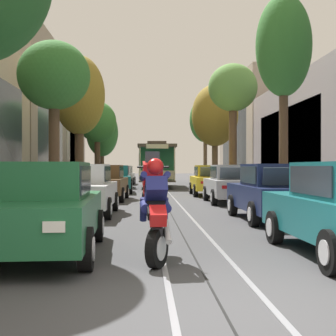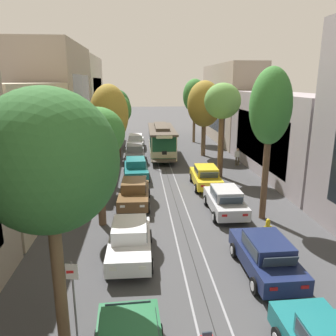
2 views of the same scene
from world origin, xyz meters
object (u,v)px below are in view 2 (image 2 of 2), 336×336
at_px(parked_car_grey_fifth_left, 135,153).
at_px(fire_hydrant, 268,226).
at_px(street_tree_kerb_left_near, 48,163).
at_px(street_tree_kerb_left_far, 119,108).
at_px(parked_car_yellow_fourth_right, 206,176).
at_px(street_tree_kerb_right_mid, 223,104).
at_px(parked_car_silver_mid_right, 225,200).
at_px(parked_car_white_sixth_left, 136,141).
at_px(street_sign_post, 74,294).
at_px(parked_car_navy_second_right, 266,255).
at_px(street_tree_kerb_right_fourth, 204,104).
at_px(street_tree_kerb_right_second, 270,108).
at_px(cable_car_trolley, 161,141).
at_px(parked_car_white_second_left, 130,240).
at_px(parked_car_brown_mid_left, 134,193).
at_px(street_tree_kerb_left_fourth, 117,111).
at_px(parked_car_teal_fourth_left, 136,168).
at_px(street_tree_kerb_left_second, 98,135).
at_px(street_tree_kerb_left_mid, 109,116).
at_px(street_tree_kerb_right_far, 195,96).
at_px(pedestrian_on_left_pavement, 237,156).

xyz_separation_m(parked_car_grey_fifth_left, fire_hydrant, (6.94, -16.81, -0.38)).
height_order(street_tree_kerb_left_near, street_tree_kerb_left_far, street_tree_kerb_left_near).
distance_m(parked_car_yellow_fourth_right, street_tree_kerb_right_mid, 5.98).
height_order(parked_car_silver_mid_right, fire_hydrant, parked_car_silver_mid_right).
height_order(parked_car_white_sixth_left, street_sign_post, street_sign_post).
height_order(parked_car_navy_second_right, street_tree_kerb_right_fourth, street_tree_kerb_right_fourth).
distance_m(street_tree_kerb_right_second, cable_car_trolley, 17.72).
bearing_deg(fire_hydrant, parked_car_white_second_left, -166.65).
height_order(parked_car_brown_mid_left, street_tree_kerb_right_fourth, street_tree_kerb_right_fourth).
relative_size(parked_car_white_second_left, street_tree_kerb_right_mid, 0.58).
bearing_deg(street_tree_kerb_right_second, parked_car_yellow_fourth_right, 109.53).
distance_m(parked_car_white_second_left, street_sign_post, 5.18).
relative_size(street_tree_kerb_left_fourth, fire_hydrant, 7.57).
distance_m(parked_car_white_sixth_left, parked_car_navy_second_right, 27.26).
relative_size(parked_car_grey_fifth_left, cable_car_trolley, 0.48).
distance_m(parked_car_brown_mid_left, parked_car_yellow_fourth_right, 6.13).
xyz_separation_m(parked_car_white_second_left, parked_car_brown_mid_left, (0.10, 6.41, 0.00)).
height_order(parked_car_teal_fourth_left, street_tree_kerb_right_fourth, street_tree_kerb_right_fourth).
height_order(street_tree_kerb_left_fourth, cable_car_trolley, street_tree_kerb_left_fourth).
relative_size(parked_car_navy_second_right, street_tree_kerb_right_mid, 0.58).
height_order(parked_car_grey_fifth_left, street_tree_kerb_left_far, street_tree_kerb_left_far).
distance_m(street_tree_kerb_left_second, street_tree_kerb_right_mid, 12.22).
relative_size(street_tree_kerb_left_mid, cable_car_trolley, 0.81).
distance_m(parked_car_navy_second_right, street_sign_post, 7.68).
xyz_separation_m(parked_car_grey_fifth_left, street_tree_kerb_right_mid, (7.00, -6.24, 5.12)).
relative_size(parked_car_white_sixth_left, parked_car_navy_second_right, 1.00).
distance_m(parked_car_navy_second_right, street_tree_kerb_left_far, 29.58).
bearing_deg(parked_car_white_sixth_left, street_tree_kerb_left_second, -94.41).
bearing_deg(street_tree_kerb_left_near, street_tree_kerb_left_mid, 88.92).
relative_size(parked_car_white_sixth_left, street_tree_kerb_left_near, 0.58).
relative_size(parked_car_silver_mid_right, cable_car_trolley, 0.48).
relative_size(parked_car_navy_second_right, street_tree_kerb_right_fourth, 0.57).
bearing_deg(street_tree_kerb_right_fourth, street_tree_kerb_right_far, 87.93).
height_order(parked_car_navy_second_right, cable_car_trolley, cable_car_trolley).
xyz_separation_m(street_tree_kerb_left_second, street_tree_kerb_left_far, (-0.29, 23.05, -0.44)).
bearing_deg(street_tree_kerb_right_mid, parked_car_grey_fifth_left, 138.26).
distance_m(parked_car_silver_mid_right, street_tree_kerb_left_fourth, 17.59).
bearing_deg(cable_car_trolley, street_tree_kerb_right_far, 59.30).
distance_m(parked_car_brown_mid_left, street_tree_kerb_left_fourth, 14.41).
xyz_separation_m(street_tree_kerb_left_near, street_tree_kerb_left_fourth, (0.24, 24.88, -0.79)).
height_order(parked_car_silver_mid_right, street_tree_kerb_right_fourth, street_tree_kerb_right_fourth).
height_order(parked_car_yellow_fourth_right, street_tree_kerb_right_second, street_tree_kerb_right_second).
height_order(parked_car_yellow_fourth_right, street_tree_kerb_left_far, street_tree_kerb_left_far).
bearing_deg(parked_car_teal_fourth_left, parked_car_white_sixth_left, 90.52).
bearing_deg(street_tree_kerb_left_fourth, parked_car_navy_second_right, -71.96).
relative_size(parked_car_teal_fourth_left, street_tree_kerb_right_fourth, 0.57).
distance_m(parked_car_navy_second_right, street_tree_kerb_left_fourth, 23.40).
bearing_deg(street_tree_kerb_left_mid, pedestrian_on_left_pavement, 25.47).
distance_m(parked_car_white_sixth_left, street_tree_kerb_left_mid, 15.28).
xyz_separation_m(street_tree_kerb_left_mid, pedestrian_on_left_pavement, (11.10, 5.29, -4.33)).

